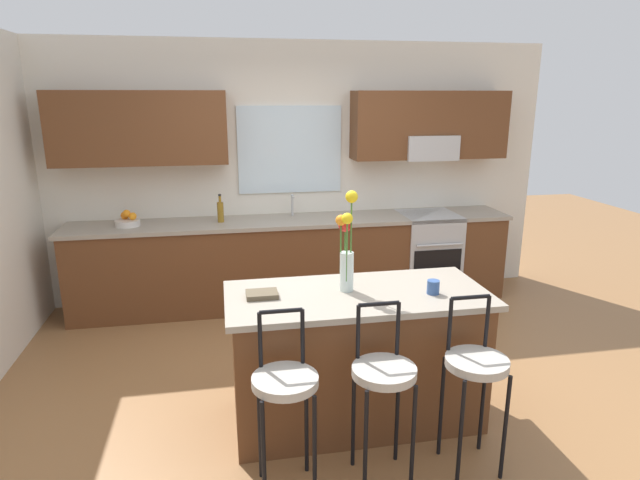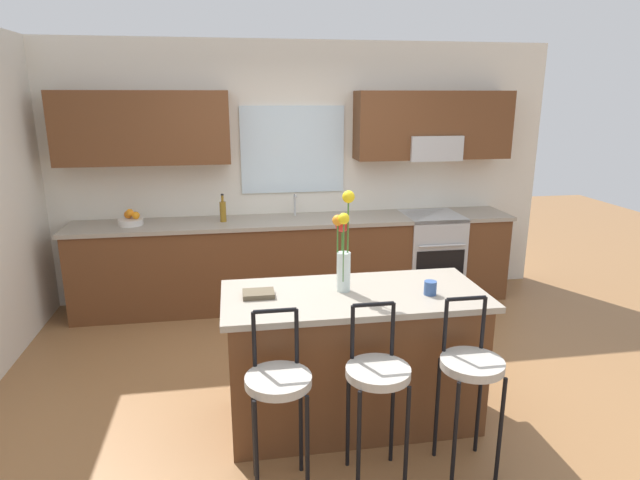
# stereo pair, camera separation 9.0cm
# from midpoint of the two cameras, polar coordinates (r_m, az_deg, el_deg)

# --- Properties ---
(ground_plane) EXTENTS (14.00, 14.00, 0.00)m
(ground_plane) POSITION_cam_midpoint_polar(r_m,az_deg,el_deg) (4.28, 1.15, -15.05)
(ground_plane) COLOR olive
(back_wall_assembly) EXTENTS (5.60, 0.50, 2.70)m
(back_wall_assembly) POSITION_cam_midpoint_polar(r_m,az_deg,el_deg) (5.70, -2.17, 8.67)
(back_wall_assembly) COLOR silver
(back_wall_assembly) RESTS_ON ground
(counter_run) EXTENTS (4.56, 0.64, 0.92)m
(counter_run) POSITION_cam_midpoint_polar(r_m,az_deg,el_deg) (5.63, -1.99, -2.24)
(counter_run) COLOR brown
(counter_run) RESTS_ON ground
(sink_faucet) EXTENTS (0.02, 0.13, 0.23)m
(sink_faucet) POSITION_cam_midpoint_polar(r_m,az_deg,el_deg) (5.62, -2.28, 3.99)
(sink_faucet) COLOR #B7BABC
(sink_faucet) RESTS_ON counter_run
(oven_range) EXTENTS (0.60, 0.64, 0.92)m
(oven_range) POSITION_cam_midpoint_polar(r_m,az_deg,el_deg) (5.97, 12.11, -1.62)
(oven_range) COLOR #B7BABC
(oven_range) RESTS_ON ground
(kitchen_island) EXTENTS (1.70, 0.78, 0.92)m
(kitchen_island) POSITION_cam_midpoint_polar(r_m,az_deg,el_deg) (3.66, 4.26, -12.36)
(kitchen_island) COLOR brown
(kitchen_island) RESTS_ON ground
(bar_stool_near) EXTENTS (0.36, 0.36, 1.04)m
(bar_stool_near) POSITION_cam_midpoint_polar(r_m,az_deg,el_deg) (2.98, -3.57, -15.54)
(bar_stool_near) COLOR black
(bar_stool_near) RESTS_ON ground
(bar_stool_middle) EXTENTS (0.36, 0.36, 1.04)m
(bar_stool_middle) POSITION_cam_midpoint_polar(r_m,az_deg,el_deg) (3.07, 7.03, -14.59)
(bar_stool_middle) COLOR black
(bar_stool_middle) RESTS_ON ground
(bar_stool_far) EXTENTS (0.36, 0.36, 1.04)m
(bar_stool_far) POSITION_cam_midpoint_polar(r_m,az_deg,el_deg) (3.26, 16.63, -13.32)
(bar_stool_far) COLOR black
(bar_stool_far) RESTS_ON ground
(flower_vase) EXTENTS (0.14, 0.17, 0.66)m
(flower_vase) POSITION_cam_midpoint_polar(r_m,az_deg,el_deg) (3.42, 3.28, -0.57)
(flower_vase) COLOR silver
(flower_vase) RESTS_ON kitchen_island
(mug_ceramic) EXTENTS (0.08, 0.08, 0.09)m
(mug_ceramic) POSITION_cam_midpoint_polar(r_m,az_deg,el_deg) (3.50, 12.44, -5.03)
(mug_ceramic) COLOR #33518C
(mug_ceramic) RESTS_ON kitchen_island
(cookbook) EXTENTS (0.20, 0.15, 0.03)m
(cookbook) POSITION_cam_midpoint_polar(r_m,az_deg,el_deg) (3.42, -5.84, -5.76)
(cookbook) COLOR brown
(cookbook) RESTS_ON kitchen_island
(fruit_bowl_oranges) EXTENTS (0.24, 0.24, 0.16)m
(fruit_bowl_oranges) POSITION_cam_midpoint_polar(r_m,az_deg,el_deg) (5.55, -19.14, 2.04)
(fruit_bowl_oranges) COLOR silver
(fruit_bowl_oranges) RESTS_ON counter_run
(bottle_olive_oil) EXTENTS (0.06, 0.06, 0.28)m
(bottle_olive_oil) POSITION_cam_midpoint_polar(r_m,az_deg,el_deg) (5.45, -9.87, 3.09)
(bottle_olive_oil) COLOR olive
(bottle_olive_oil) RESTS_ON counter_run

